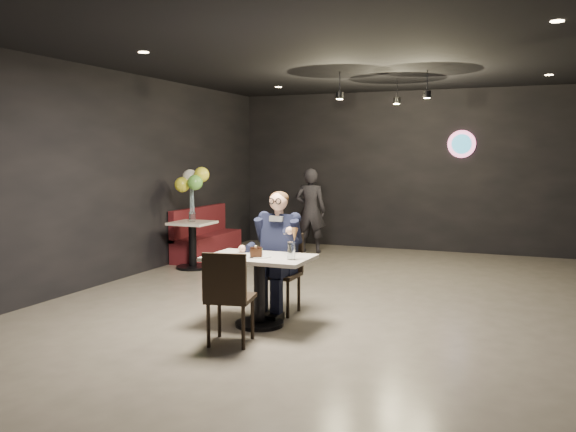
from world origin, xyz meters
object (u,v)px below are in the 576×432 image
at_px(chair_far, 280,274).
at_px(booth_bench, 207,232).
at_px(balloon_vase, 192,217).
at_px(passerby, 310,211).
at_px(sundae_glass, 291,251).
at_px(main_table, 259,291).
at_px(side_table, 193,245).
at_px(chair_near, 231,296).
at_px(seated_man, 280,251).

relative_size(chair_far, booth_bench, 0.52).
height_order(booth_bench, balloon_vase, balloon_vase).
height_order(booth_bench, passerby, passerby).
distance_m(chair_far, sundae_glass, 0.83).
height_order(main_table, sundae_glass, sundae_glass).
bearing_deg(side_table, booth_bench, 106.70).
bearing_deg(side_table, chair_near, -53.73).
height_order(main_table, seated_man, seated_man).
relative_size(chair_far, passerby, 0.59).
distance_m(sundae_glass, balloon_vase, 3.80).
xyz_separation_m(main_table, balloon_vase, (-2.35, 2.55, 0.45)).
xyz_separation_m(chair_near, seated_man, (0.00, 1.21, 0.26)).
bearing_deg(passerby, side_table, 53.01).
xyz_separation_m(chair_far, sundae_glass, (0.39, -0.62, 0.38)).
xyz_separation_m(sundae_glass, booth_bench, (-3.05, 3.62, -0.40)).
distance_m(sundae_glass, side_table, 3.83).
bearing_deg(balloon_vase, side_table, 0.00).
distance_m(main_table, seated_man, 0.65).
height_order(chair_far, side_table, chair_far).
bearing_deg(chair_far, booth_bench, 131.47).
xyz_separation_m(main_table, passerby, (-1.16, 4.76, 0.41)).
bearing_deg(seated_man, booth_bench, 131.47).
bearing_deg(chair_far, chair_near, -90.00).
relative_size(chair_near, sundae_glass, 5.14).
bearing_deg(booth_bench, chair_near, -57.76).
height_order(seated_man, sundae_glass, seated_man).
bearing_deg(main_table, booth_bench, 126.76).
height_order(main_table, chair_near, chair_near).
height_order(main_table, balloon_vase, balloon_vase).
bearing_deg(side_table, chair_far, -40.39).
distance_m(chair_near, seated_man, 1.23).
bearing_deg(sundae_glass, seated_man, 122.41).
relative_size(booth_bench, passerby, 1.14).
bearing_deg(seated_man, sundae_glass, -57.59).
relative_size(main_table, side_table, 1.44).
bearing_deg(balloon_vase, main_table, -47.32).
distance_m(main_table, side_table, 3.47).
xyz_separation_m(main_table, booth_bench, (-2.65, 3.55, 0.07)).
xyz_separation_m(chair_far, booth_bench, (-2.65, 3.00, -0.02)).
height_order(sundae_glass, booth_bench, sundae_glass).
bearing_deg(booth_bench, seated_man, -48.53).
bearing_deg(chair_near, sundae_glass, 45.14).
bearing_deg(booth_bench, chair_far, -48.53).
bearing_deg(chair_far, side_table, 139.61).
bearing_deg(main_table, chair_near, -90.00).
distance_m(main_table, booth_bench, 4.44).
relative_size(main_table, seated_man, 0.76).
distance_m(main_table, chair_far, 0.56).
bearing_deg(sundae_glass, main_table, 169.96).
distance_m(booth_bench, passerby, 1.95).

